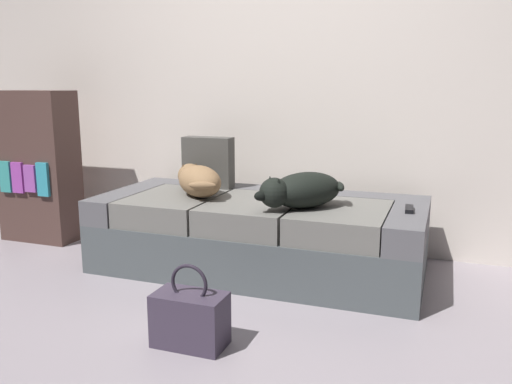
{
  "coord_description": "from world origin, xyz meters",
  "views": [
    {
      "loc": [
        1.07,
        -1.9,
        1.14
      ],
      "look_at": [
        0.0,
        1.04,
        0.5
      ],
      "focal_mm": 37.12,
      "sensor_mm": 36.0,
      "label": 1
    }
  ],
  "objects_px": {
    "dog_dark": "(301,190)",
    "bookshelf": "(38,167)",
    "handbag": "(190,318)",
    "throw_pillow": "(208,162)",
    "dog_tan": "(198,180)",
    "couch": "(259,234)",
    "tv_remote": "(409,209)"
  },
  "relations": [
    {
      "from": "handbag",
      "to": "throw_pillow",
      "type": "bearing_deg",
      "value": 111.32
    },
    {
      "from": "throw_pillow",
      "to": "dog_tan",
      "type": "bearing_deg",
      "value": -78.37
    },
    {
      "from": "dog_dark",
      "to": "couch",
      "type": "bearing_deg",
      "value": 151.92
    },
    {
      "from": "tv_remote",
      "to": "handbag",
      "type": "distance_m",
      "value": 1.36
    },
    {
      "from": "throw_pillow",
      "to": "handbag",
      "type": "relative_size",
      "value": 0.9
    },
    {
      "from": "dog_tan",
      "to": "handbag",
      "type": "bearing_deg",
      "value": -66.16
    },
    {
      "from": "couch",
      "to": "handbag",
      "type": "relative_size",
      "value": 5.26
    },
    {
      "from": "couch",
      "to": "bookshelf",
      "type": "relative_size",
      "value": 1.81
    },
    {
      "from": "dog_tan",
      "to": "handbag",
      "type": "distance_m",
      "value": 1.18
    },
    {
      "from": "bookshelf",
      "to": "handbag",
      "type": "bearing_deg",
      "value": -31.95
    },
    {
      "from": "couch",
      "to": "handbag",
      "type": "distance_m",
      "value": 1.05
    },
    {
      "from": "dog_tan",
      "to": "tv_remote",
      "type": "distance_m",
      "value": 1.29
    },
    {
      "from": "tv_remote",
      "to": "handbag",
      "type": "xyz_separation_m",
      "value": [
        -0.84,
        -1.02,
        -0.34
      ]
    },
    {
      "from": "dog_dark",
      "to": "tv_remote",
      "type": "height_order",
      "value": "dog_dark"
    },
    {
      "from": "throw_pillow",
      "to": "handbag",
      "type": "bearing_deg",
      "value": -68.68
    },
    {
      "from": "dog_dark",
      "to": "throw_pillow",
      "type": "distance_m",
      "value": 0.86
    },
    {
      "from": "dog_tan",
      "to": "bookshelf",
      "type": "bearing_deg",
      "value": 174.84
    },
    {
      "from": "handbag",
      "to": "bookshelf",
      "type": "xyz_separation_m",
      "value": [
        -1.8,
        1.12,
        0.42
      ]
    },
    {
      "from": "tv_remote",
      "to": "throw_pillow",
      "type": "bearing_deg",
      "value": 164.84
    },
    {
      "from": "dog_dark",
      "to": "bookshelf",
      "type": "height_order",
      "value": "bookshelf"
    },
    {
      "from": "dog_dark",
      "to": "bookshelf",
      "type": "bearing_deg",
      "value": 173.16
    },
    {
      "from": "dog_dark",
      "to": "bookshelf",
      "type": "distance_m",
      "value": 2.08
    },
    {
      "from": "dog_tan",
      "to": "dog_dark",
      "type": "relative_size",
      "value": 0.92
    },
    {
      "from": "tv_remote",
      "to": "handbag",
      "type": "height_order",
      "value": "tv_remote"
    },
    {
      "from": "couch",
      "to": "dog_tan",
      "type": "xyz_separation_m",
      "value": [
        -0.39,
        -0.04,
        0.33
      ]
    },
    {
      "from": "throw_pillow",
      "to": "handbag",
      "type": "xyz_separation_m",
      "value": [
        0.5,
        -1.28,
        -0.5
      ]
    },
    {
      "from": "couch",
      "to": "handbag",
      "type": "bearing_deg",
      "value": -87.29
    },
    {
      "from": "tv_remote",
      "to": "bookshelf",
      "type": "distance_m",
      "value": 2.65
    },
    {
      "from": "couch",
      "to": "tv_remote",
      "type": "distance_m",
      "value": 0.92
    },
    {
      "from": "dog_dark",
      "to": "throw_pillow",
      "type": "xyz_separation_m",
      "value": [
        -0.76,
        0.41,
        0.07
      ]
    },
    {
      "from": "dog_tan",
      "to": "handbag",
      "type": "height_order",
      "value": "dog_tan"
    },
    {
      "from": "throw_pillow",
      "to": "bookshelf",
      "type": "xyz_separation_m",
      "value": [
        -1.3,
        -0.16,
        -0.07
      ]
    }
  ]
}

